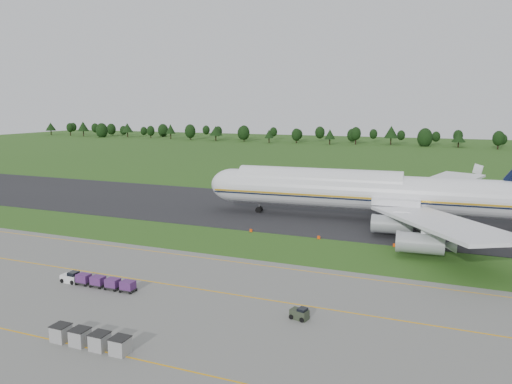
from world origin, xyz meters
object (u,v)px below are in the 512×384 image
at_px(edge_markers, 319,238).
at_px(baggage_train, 96,281).
at_px(aircraft, 374,191).
at_px(uld_row, 90,339).
at_px(utility_cart, 299,314).

bearing_deg(edge_markers, baggage_train, -121.47).
height_order(aircraft, edge_markers, aircraft).
bearing_deg(aircraft, baggage_train, -117.55).
distance_m(uld_row, edge_markers, 48.33).
height_order(aircraft, utility_cart, aircraft).
height_order(baggage_train, edge_markers, baggage_train).
xyz_separation_m(baggage_train, edge_markers, (20.64, 33.73, -0.53)).
relative_size(aircraft, utility_cart, 34.61).
relative_size(aircraft, uld_row, 8.47).
relative_size(baggage_train, utility_cart, 5.24).
distance_m(baggage_train, utility_cart, 27.44).
bearing_deg(edge_markers, aircraft, 70.49).
height_order(utility_cart, edge_markers, utility_cart).
distance_m(aircraft, utility_cart, 51.77).
bearing_deg(edge_markers, uld_row, -102.17).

